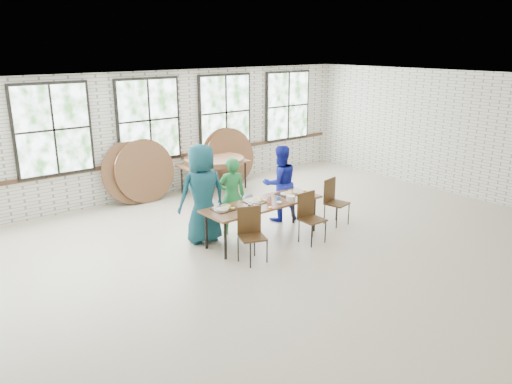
# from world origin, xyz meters

# --- Properties ---
(room) EXTENTS (12.00, 12.00, 12.00)m
(room) POSITION_xyz_m (0.00, 4.44, 1.83)
(room) COLOR #B7AC91
(room) RESTS_ON ground
(dining_table) EXTENTS (2.41, 0.82, 0.74)m
(dining_table) POSITION_xyz_m (0.31, 0.58, 0.69)
(dining_table) COLOR brown
(dining_table) RESTS_ON ground
(chair_near_left) EXTENTS (0.54, 0.53, 0.95)m
(chair_near_left) POSITION_xyz_m (-0.44, -0.01, 0.56)
(chair_near_left) COLOR #442D16
(chair_near_left) RESTS_ON ground
(chair_near_right) EXTENTS (0.43, 0.41, 0.95)m
(chair_near_right) POSITION_xyz_m (0.94, -0.02, 0.56)
(chair_near_right) COLOR #442D16
(chair_near_right) RESTS_ON ground
(chair_spare) EXTENTS (0.50, 0.48, 0.95)m
(chair_spare) POSITION_xyz_m (2.02, 0.37, 0.56)
(chair_spare) COLOR #442D16
(chair_spare) RESTS_ON ground
(adult_teal) EXTENTS (0.98, 0.71, 1.87)m
(adult_teal) POSITION_xyz_m (-0.61, 1.23, 0.94)
(adult_teal) COLOR #185C5C
(adult_teal) RESTS_ON ground
(adult_green) EXTENTS (0.65, 0.53, 1.53)m
(adult_green) POSITION_xyz_m (0.06, 1.23, 0.76)
(adult_green) COLOR #22823D
(adult_green) RESTS_ON ground
(toddler) EXTENTS (0.51, 0.35, 0.73)m
(toddler) POSITION_xyz_m (0.48, 1.23, 0.37)
(toddler) COLOR #152041
(toddler) RESTS_ON ground
(adult_blue) EXTENTS (0.90, 0.78, 1.60)m
(adult_blue) POSITION_xyz_m (1.31, 1.23, 0.80)
(adult_blue) COLOR #151F99
(adult_blue) RESTS_ON ground
(storage_table) EXTENTS (1.83, 0.83, 0.74)m
(storage_table) POSITION_xyz_m (1.43, 3.87, 0.69)
(storage_table) COLOR brown
(storage_table) RESTS_ON ground
(tabletop_clutter) EXTENTS (1.98, 0.61, 0.11)m
(tabletop_clutter) POSITION_xyz_m (0.39, 0.55, 0.77)
(tabletop_clutter) COLOR black
(tabletop_clutter) RESTS_ON dining_table
(round_tops_stacked) EXTENTS (1.50, 1.50, 0.13)m
(round_tops_stacked) POSITION_xyz_m (1.43, 3.87, 0.80)
(round_tops_stacked) COLOR brown
(round_tops_stacked) RESTS_ON storage_table
(round_tops_leaning) EXTENTS (4.23, 0.46, 1.49)m
(round_tops_leaning) POSITION_xyz_m (0.84, 4.22, 0.73)
(round_tops_leaning) COLOR brown
(round_tops_leaning) RESTS_ON ground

